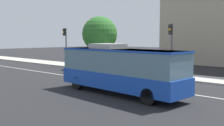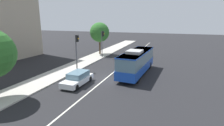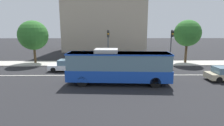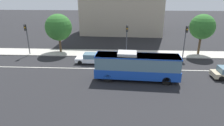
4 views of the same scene
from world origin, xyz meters
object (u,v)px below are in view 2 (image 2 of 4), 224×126
sedan_beige (145,54)px  street_tree_kerbside_left (100,32)px  traffic_light_mid_block (77,46)px  transit_bus (137,61)px  sedan_white (78,78)px  traffic_light_far_corner (103,40)px

sedan_beige → street_tree_kerbside_left: bearing=93.6°
traffic_light_mid_block → transit_bus: bearing=3.9°
sedan_beige → sedan_white: size_ratio=1.00×
sedan_beige → traffic_light_mid_block: (-12.64, 7.66, 2.84)m
sedan_beige → sedan_white: bearing=166.1°
transit_bus → sedan_beige: bearing=7.7°
transit_bus → sedan_beige: transit_bus is taller
sedan_beige → street_tree_kerbside_left: street_tree_kerbside_left is taller
traffic_light_far_corner → sedan_beige: bearing=22.8°
transit_bus → traffic_light_far_corner: 11.72m
sedan_beige → traffic_light_far_corner: 8.78m
sedan_beige → street_tree_kerbside_left: size_ratio=0.67×
street_tree_kerbside_left → traffic_light_far_corner: bearing=-147.5°
traffic_light_far_corner → traffic_light_mid_block: bearing=-93.7°
sedan_beige → sedan_white: (-17.88, 4.57, 0.00)m
traffic_light_far_corner → street_tree_kerbside_left: bearing=119.8°
transit_bus → street_tree_kerbside_left: 15.40m
transit_bus → traffic_light_far_corner: size_ratio=1.95×
sedan_beige → traffic_light_far_corner: traffic_light_far_corner is taller
transit_bus → sedan_white: 8.39m
transit_bus → traffic_light_far_corner: (8.01, 8.37, 1.75)m
transit_bus → sedan_white: transit_bus is taller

